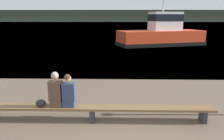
{
  "coord_description": "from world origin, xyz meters",
  "views": [
    {
      "loc": [
        -0.05,
        -3.49,
        2.88
      ],
      "look_at": [
        -0.26,
        5.27,
        0.78
      ],
      "focal_mm": 35.0,
      "sensor_mm": 36.0,
      "label": 1
    }
  ],
  "objects_px": {
    "person_left": "(56,91)",
    "bench_main": "(92,109)",
    "shopping_bag": "(41,103)",
    "person_right": "(68,92)",
    "tugboat_red": "(161,35)"
  },
  "relations": [
    {
      "from": "person_left",
      "to": "shopping_bag",
      "type": "bearing_deg",
      "value": -176.29
    },
    {
      "from": "tugboat_red",
      "to": "shopping_bag",
      "type": "bearing_deg",
      "value": 141.46
    },
    {
      "from": "bench_main",
      "to": "shopping_bag",
      "type": "distance_m",
      "value": 1.46
    },
    {
      "from": "person_right",
      "to": "bench_main",
      "type": "bearing_deg",
      "value": -0.39
    },
    {
      "from": "person_left",
      "to": "person_right",
      "type": "xyz_separation_m",
      "value": [
        0.35,
        0.0,
        -0.04
      ]
    },
    {
      "from": "person_left",
      "to": "tugboat_red",
      "type": "distance_m",
      "value": 19.13
    },
    {
      "from": "bench_main",
      "to": "tugboat_red",
      "type": "relative_size",
      "value": 0.7
    },
    {
      "from": "person_left",
      "to": "bench_main",
      "type": "bearing_deg",
      "value": -0.14
    },
    {
      "from": "tugboat_red",
      "to": "bench_main",
      "type": "bearing_deg",
      "value": 145.55
    },
    {
      "from": "bench_main",
      "to": "tugboat_red",
      "type": "height_order",
      "value": "tugboat_red"
    },
    {
      "from": "person_right",
      "to": "shopping_bag",
      "type": "xyz_separation_m",
      "value": [
        -0.79,
        -0.03,
        -0.31
      ]
    },
    {
      "from": "person_left",
      "to": "person_right",
      "type": "height_order",
      "value": "person_left"
    },
    {
      "from": "person_left",
      "to": "person_right",
      "type": "bearing_deg",
      "value": 0.34
    },
    {
      "from": "shopping_bag",
      "to": "person_right",
      "type": "bearing_deg",
      "value": 2.24
    },
    {
      "from": "person_left",
      "to": "shopping_bag",
      "type": "distance_m",
      "value": 0.57
    }
  ]
}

